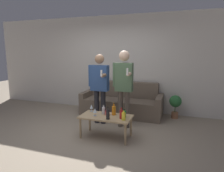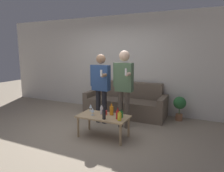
{
  "view_description": "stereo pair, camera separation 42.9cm",
  "coord_description": "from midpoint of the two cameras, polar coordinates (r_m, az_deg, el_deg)",
  "views": [
    {
      "loc": [
        1.84,
        -3.37,
        1.69
      ],
      "look_at": [
        0.42,
        0.71,
        0.95
      ],
      "focal_mm": 32.0,
      "sensor_mm": 36.0,
      "label": 1
    },
    {
      "loc": [
        2.23,
        -3.21,
        1.69
      ],
      "look_at": [
        0.42,
        0.71,
        0.95
      ],
      "focal_mm": 32.0,
      "sensor_mm": 36.0,
      "label": 2
    }
  ],
  "objects": [
    {
      "name": "bottle_clear",
      "position": [
        3.8,
        -0.57,
        -8.11
      ],
      "size": [
        0.07,
        0.07,
        0.22
      ],
      "color": "#B21E1E",
      "rests_on": "coffee_table"
    },
    {
      "name": "bottle_green",
      "position": [
        4.02,
        -2.56,
        -6.95
      ],
      "size": [
        0.08,
        0.08,
        0.25
      ],
      "color": "orange",
      "rests_on": "coffee_table"
    },
    {
      "name": "wine_glass_near",
      "position": [
        4.0,
        -7.99,
        -7.06
      ],
      "size": [
        0.08,
        0.08,
        0.15
      ],
      "color": "silver",
      "rests_on": "coffee_table"
    },
    {
      "name": "couch",
      "position": [
        5.45,
        0.59,
        -4.93
      ],
      "size": [
        2.15,
        0.81,
        0.87
      ],
      "color": "#6B5B4C",
      "rests_on": "ground_plane"
    },
    {
      "name": "person_standing_left",
      "position": [
        4.67,
        -6.24,
        0.76
      ],
      "size": [
        0.49,
        0.42,
        1.64
      ],
      "color": "#232328",
      "rests_on": "ground_plane"
    },
    {
      "name": "wine_glass_far",
      "position": [
        4.29,
        -8.8,
        -5.93
      ],
      "size": [
        0.07,
        0.07,
        0.15
      ],
      "color": "silver",
      "rests_on": "coffee_table"
    },
    {
      "name": "bottle_yellow",
      "position": [
        3.77,
        -4.49,
        -8.12
      ],
      "size": [
        0.07,
        0.07,
        0.24
      ],
      "color": "black",
      "rests_on": "coffee_table"
    },
    {
      "name": "person_standing_right",
      "position": [
        4.37,
        0.57,
        1.13
      ],
      "size": [
        0.45,
        0.43,
        1.72
      ],
      "color": "brown",
      "rests_on": "ground_plane"
    },
    {
      "name": "coffee_table",
      "position": [
        4.0,
        -4.86,
        -9.27
      ],
      "size": [
        1.02,
        0.53,
        0.44
      ],
      "color": "tan",
      "rests_on": "ground_plane"
    },
    {
      "name": "bottle_dark",
      "position": [
        3.72,
        0.02,
        -8.62
      ],
      "size": [
        0.07,
        0.07,
        0.2
      ],
      "color": "yellow",
      "rests_on": "coffee_table"
    },
    {
      "name": "cup_on_table",
      "position": [
        4.04,
        -4.41,
        -7.69
      ],
      "size": [
        0.08,
        0.08,
        0.08
      ],
      "color": "red",
      "rests_on": "coffee_table"
    },
    {
      "name": "bottle_red",
      "position": [
        4.08,
        -5.46,
        -6.98
      ],
      "size": [
        0.06,
        0.06,
        0.2
      ],
      "color": "silver",
      "rests_on": "coffee_table"
    },
    {
      "name": "potted_plant",
      "position": [
        5.28,
        15.45,
        -4.77
      ],
      "size": [
        0.31,
        0.31,
        0.6
      ],
      "color": "#936042",
      "rests_on": "ground_plane"
    },
    {
      "name": "wall_back",
      "position": [
        5.79,
        -1.47,
        6.37
      ],
      "size": [
        8.0,
        0.06,
        2.7
      ],
      "color": "silver",
      "rests_on": "ground_plane"
    },
    {
      "name": "bottle_orange",
      "position": [
        3.89,
        0.44,
        -8.01
      ],
      "size": [
        0.06,
        0.06,
        0.16
      ],
      "color": "#23752D",
      "rests_on": "coffee_table"
    },
    {
      "name": "ground_plane",
      "position": [
        4.22,
        -11.92,
        -14.1
      ],
      "size": [
        16.0,
        16.0,
        0.0
      ],
      "primitive_type": "plane",
      "color": "gray"
    }
  ]
}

